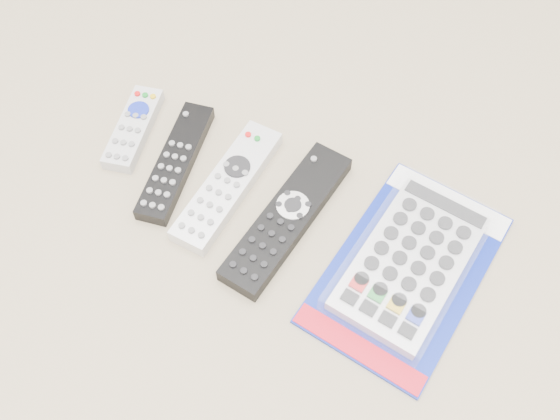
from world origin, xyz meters
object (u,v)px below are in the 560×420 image
at_px(remote_slim_black, 176,162).
at_px(remote_silver_dvd, 228,185).
at_px(remote_large_black, 287,218).
at_px(remote_small_grey, 133,128).
at_px(jumbo_remote_packaged, 410,262).

relative_size(remote_slim_black, remote_silver_dvd, 0.94).
bearing_deg(remote_large_black, remote_silver_dvd, 179.95).
height_order(remote_silver_dvd, remote_large_black, remote_large_black).
bearing_deg(remote_silver_dvd, remote_small_grey, 173.04).
height_order(remote_small_grey, jumbo_remote_packaged, jumbo_remote_packaged).
relative_size(remote_small_grey, jumbo_remote_packaged, 0.49).
bearing_deg(remote_small_grey, jumbo_remote_packaged, -17.37).
relative_size(remote_silver_dvd, jumbo_remote_packaged, 0.71).
xyz_separation_m(remote_slim_black, jumbo_remote_packaged, (0.36, -0.02, 0.01)).
bearing_deg(jumbo_remote_packaged, remote_large_black, -170.16).
distance_m(remote_small_grey, remote_silver_dvd, 0.18).
xyz_separation_m(remote_slim_black, remote_large_black, (0.18, -0.02, 0.00)).
distance_m(remote_slim_black, remote_large_black, 0.19).
height_order(remote_silver_dvd, jumbo_remote_packaged, jumbo_remote_packaged).
xyz_separation_m(remote_small_grey, remote_silver_dvd, (0.18, -0.04, 0.00)).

